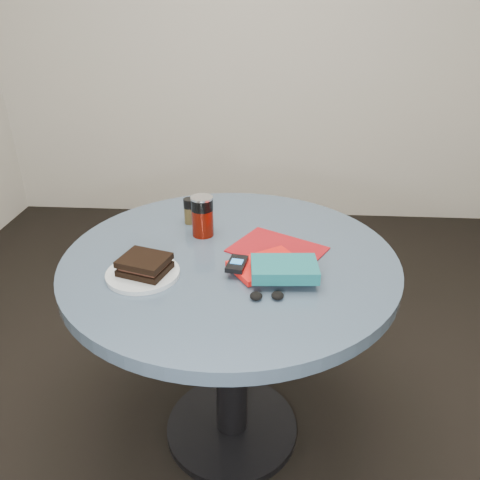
# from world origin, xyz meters

# --- Properties ---
(ground) EXTENTS (4.00, 4.00, 0.00)m
(ground) POSITION_xyz_m (0.00, 0.00, 0.00)
(ground) COLOR black
(ground) RESTS_ON ground
(table) EXTENTS (1.00, 1.00, 0.75)m
(table) POSITION_xyz_m (0.00, 0.00, 0.59)
(table) COLOR black
(table) RESTS_ON ground
(plate) EXTENTS (0.21, 0.21, 0.01)m
(plate) POSITION_xyz_m (-0.23, -0.14, 0.76)
(plate) COLOR silver
(plate) RESTS_ON table
(sandwich) EXTENTS (0.15, 0.14, 0.04)m
(sandwich) POSITION_xyz_m (-0.22, -0.13, 0.79)
(sandwich) COLOR black
(sandwich) RESTS_ON plate
(soda_can) EXTENTS (0.08, 0.08, 0.13)m
(soda_can) POSITION_xyz_m (-0.10, 0.13, 0.82)
(soda_can) COLOR #5A0E04
(soda_can) RESTS_ON table
(pepper_grinder) EXTENTS (0.04, 0.04, 0.09)m
(pepper_grinder) POSITION_xyz_m (-0.16, 0.21, 0.80)
(pepper_grinder) COLOR #453B1D
(pepper_grinder) RESTS_ON table
(magazine) EXTENTS (0.33, 0.30, 0.00)m
(magazine) POSITION_xyz_m (0.14, 0.04, 0.75)
(magazine) COLOR maroon
(magazine) RESTS_ON table
(red_book) EXTENTS (0.23, 0.21, 0.02)m
(red_book) POSITION_xyz_m (0.11, -0.08, 0.76)
(red_book) COLOR red
(red_book) RESTS_ON magazine
(novel) EXTENTS (0.19, 0.13, 0.03)m
(novel) POSITION_xyz_m (0.16, -0.14, 0.79)
(novel) COLOR #155E65
(novel) RESTS_ON red_book
(mp3_player) EXTENTS (0.06, 0.09, 0.02)m
(mp3_player) POSITION_xyz_m (0.03, -0.10, 0.78)
(mp3_player) COLOR black
(mp3_player) RESTS_ON red_book
(headphones) EXTENTS (0.09, 0.04, 0.02)m
(headphones) POSITION_xyz_m (0.11, -0.23, 0.76)
(headphones) COLOR black
(headphones) RESTS_ON table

